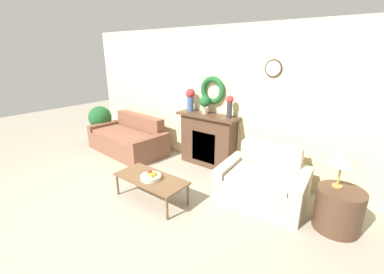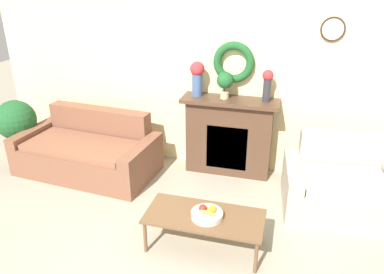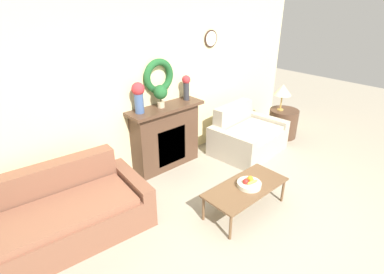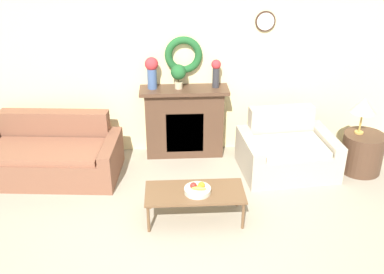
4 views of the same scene
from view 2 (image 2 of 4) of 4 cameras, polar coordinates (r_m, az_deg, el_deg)
name	(u,v)px [view 2 (image 2 of 4)]	position (r m, az deg, el deg)	size (l,w,h in m)	color
wall_back	(227,73)	(5.08, 5.37, 9.64)	(6.80, 0.17, 2.70)	beige
fireplace	(229,136)	(5.14, 5.65, 0.21)	(1.28, 0.41, 1.08)	#4C3323
couch_left	(89,152)	(5.44, -15.48, -2.15)	(1.97, 1.13, 0.82)	brown
loveseat_right	(340,187)	(4.75, 21.67, -7.06)	(1.37, 1.07, 0.84)	#B2A893
coffee_table	(204,218)	(3.82, 1.91, -12.25)	(1.18, 0.54, 0.38)	brown
fruit_bowl	(207,214)	(3.75, 2.33, -11.61)	(0.32, 0.32, 0.12)	beige
vase_on_mantel_left	(197,76)	(4.97, 0.80, 9.28)	(0.19, 0.19, 0.46)	#3D5684
vase_on_mantel_right	(267,83)	(4.84, 11.42, 8.05)	(0.14, 0.14, 0.41)	#2D2D33
potted_plant_on_mantel	(225,82)	(4.89, 5.05, 8.39)	(0.22, 0.22, 0.35)	tan
potted_plant_floor_by_couch	(16,123)	(6.03, -25.19, 1.96)	(0.58, 0.58, 0.91)	tan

